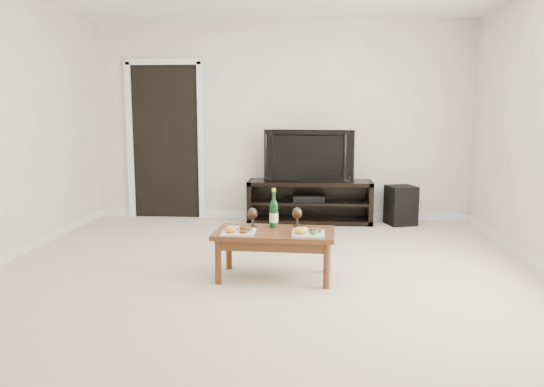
{
  "coord_description": "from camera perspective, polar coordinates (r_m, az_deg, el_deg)",
  "views": [
    {
      "loc": [
        0.43,
        -4.33,
        1.43
      ],
      "look_at": [
        0.07,
        0.41,
        0.7
      ],
      "focal_mm": 35.0,
      "sensor_mm": 36.0,
      "label": 1
    }
  ],
  "objects": [
    {
      "name": "media_console",
      "position": [
        6.92,
        4.07,
        -0.88
      ],
      "size": [
        1.61,
        0.45,
        0.55
      ],
      "primitive_type": "cube",
      "color": "black",
      "rests_on": "ground"
    },
    {
      "name": "plate_left",
      "position": [
        4.49,
        -3.6,
        -3.85
      ],
      "size": [
        0.27,
        0.27,
        0.07
      ],
      "primitive_type": "cube",
      "color": "white",
      "rests_on": "coffee_table"
    },
    {
      "name": "coffee_table",
      "position": [
        4.62,
        0.31,
        -6.58
      ],
      "size": [
        1.05,
        0.61,
        0.42
      ],
      "primitive_type": "cube",
      "rotation": [
        0.0,
        0.0,
        -0.05
      ],
      "color": "#552B17",
      "rests_on": "ground"
    },
    {
      "name": "television",
      "position": [
        6.85,
        4.13,
        4.13
      ],
      "size": [
        1.16,
        0.34,
        0.66
      ],
      "primitive_type": "imported",
      "rotation": [
        0.0,
        0.0,
        -0.16
      ],
      "color": "black",
      "rests_on": "media_console"
    },
    {
      "name": "subwoofer",
      "position": [
        6.98,
        13.69,
        -1.23
      ],
      "size": [
        0.42,
        0.42,
        0.5
      ],
      "primitive_type": "cube",
      "rotation": [
        0.0,
        0.0,
        0.29
      ],
      "color": "black",
      "rests_on": "ground"
    },
    {
      "name": "back_wall",
      "position": [
        7.11,
        0.88,
        7.7
      ],
      "size": [
        5.0,
        0.04,
        2.6
      ],
      "primitive_type": "cube",
      "color": "beige",
      "rests_on": "ground"
    },
    {
      "name": "av_receiver",
      "position": [
        6.9,
        3.93,
        -0.49
      ],
      "size": [
        0.42,
        0.32,
        0.08
      ],
      "primitive_type": "cube",
      "rotation": [
        0.0,
        0.0,
        0.06
      ],
      "color": "black",
      "rests_on": "media_console"
    },
    {
      "name": "goblet_left",
      "position": [
        4.73,
        -2.1,
        -2.56
      ],
      "size": [
        0.09,
        0.09,
        0.17
      ],
      "primitive_type": null,
      "color": "#3B2E20",
      "rests_on": "coffee_table"
    },
    {
      "name": "goblet_right",
      "position": [
        4.75,
        2.72,
        -2.51
      ],
      "size": [
        0.09,
        0.09,
        0.17
      ],
      "primitive_type": null,
      "color": "#3B2E20",
      "rests_on": "coffee_table"
    },
    {
      "name": "wine_bottle",
      "position": [
        4.68,
        0.2,
        -1.55
      ],
      "size": [
        0.07,
        0.07,
        0.35
      ],
      "primitive_type": "cylinder",
      "color": "#0F3719",
      "rests_on": "coffee_table"
    },
    {
      "name": "floor",
      "position": [
        4.58,
        -1.29,
        -9.47
      ],
      "size": [
        5.5,
        5.5,
        0.0
      ],
      "primitive_type": "plane",
      "color": "beige",
      "rests_on": "ground"
    },
    {
      "name": "doorway",
      "position": [
        7.35,
        -11.35,
        5.42
      ],
      "size": [
        0.9,
        0.02,
        2.05
      ],
      "primitive_type": "cube",
      "color": "black",
      "rests_on": "ground"
    },
    {
      "name": "plate_right",
      "position": [
        4.44,
        3.92,
        -3.99
      ],
      "size": [
        0.27,
        0.27,
        0.07
      ],
      "primitive_type": "cube",
      "color": "white",
      "rests_on": "coffee_table"
    }
  ]
}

